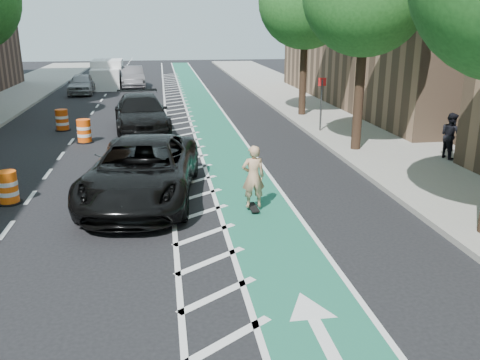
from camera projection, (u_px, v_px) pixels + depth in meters
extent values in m
plane|color=black|center=(138.00, 266.00, 10.40)|extent=(120.00, 120.00, 0.00)
cube|color=#1C634C|center=(224.00, 147.00, 20.27)|extent=(2.00, 90.00, 0.01)
cube|color=silver|center=(186.00, 149.00, 20.05)|extent=(1.40, 90.00, 0.01)
cube|color=gray|center=(378.00, 140.00, 21.19)|extent=(5.00, 90.00, 0.15)
cube|color=gray|center=(322.00, 142.00, 20.84)|extent=(0.12, 90.00, 0.16)
cylinder|color=#382619|center=(364.00, 97.00, 18.44)|extent=(0.36, 0.36, 4.40)
cylinder|color=#382619|center=(304.00, 75.00, 25.99)|extent=(0.36, 0.36, 4.40)
sphere|color=#1E541C|center=(307.00, 1.00, 24.92)|extent=(4.20, 4.20, 4.20)
cylinder|color=#4C4C4C|center=(321.00, 107.00, 22.47)|extent=(0.08, 0.08, 2.40)
cube|color=red|center=(322.00, 82.00, 22.14)|extent=(0.35, 0.02, 0.35)
cube|color=black|center=(253.00, 207.00, 13.48)|extent=(0.24, 0.76, 0.03)
cylinder|color=black|center=(248.00, 206.00, 13.72)|extent=(0.03, 0.06, 0.06)
cylinder|color=black|center=(254.00, 206.00, 13.75)|extent=(0.03, 0.06, 0.06)
cylinder|color=black|center=(252.00, 213.00, 13.25)|extent=(0.03, 0.06, 0.06)
cylinder|color=black|center=(258.00, 212.00, 13.28)|extent=(0.03, 0.06, 0.06)
imported|color=tan|center=(253.00, 177.00, 13.23)|extent=(0.62, 0.42, 1.67)
imported|color=black|center=(142.00, 170.00, 14.12)|extent=(3.59, 6.41, 1.69)
imported|color=black|center=(141.00, 113.00, 23.05)|extent=(2.83, 5.88, 1.65)
imported|color=#9C9DA2|center=(82.00, 84.00, 35.28)|extent=(1.73, 4.13, 1.40)
imported|color=#59585D|center=(132.00, 77.00, 38.70)|extent=(2.21, 5.02, 1.60)
imported|color=black|center=(451.00, 136.00, 17.89)|extent=(0.73, 0.87, 1.63)
cube|color=white|center=(108.00, 73.00, 39.28)|extent=(2.30, 3.29, 2.03)
cube|color=white|center=(106.00, 80.00, 37.06)|extent=(2.06, 1.66, 1.52)
cylinder|color=black|center=(93.00, 86.00, 36.65)|extent=(0.27, 0.72, 0.71)
cylinder|color=black|center=(119.00, 86.00, 36.95)|extent=(0.27, 0.72, 0.71)
cylinder|color=black|center=(97.00, 81.00, 40.09)|extent=(0.27, 0.72, 0.71)
cylinder|color=black|center=(121.00, 81.00, 40.39)|extent=(0.27, 0.72, 0.71)
cylinder|color=#FF5F0D|center=(8.00, 187.00, 13.90)|extent=(0.53, 0.53, 0.91)
cylinder|color=silver|center=(9.00, 193.00, 13.95)|extent=(0.54, 0.54, 0.12)
cylinder|color=silver|center=(7.00, 183.00, 13.87)|extent=(0.54, 0.54, 0.12)
cylinder|color=black|center=(10.00, 202.00, 14.03)|extent=(0.67, 0.67, 0.04)
cylinder|color=#FB540D|center=(84.00, 131.00, 20.99)|extent=(0.56, 0.56, 0.97)
cylinder|color=silver|center=(85.00, 135.00, 21.04)|extent=(0.57, 0.57, 0.13)
cylinder|color=silver|center=(84.00, 128.00, 20.95)|extent=(0.57, 0.57, 0.13)
cylinder|color=black|center=(85.00, 142.00, 21.13)|extent=(0.71, 0.71, 0.04)
cylinder|color=#D6480B|center=(62.00, 120.00, 23.37)|extent=(0.56, 0.56, 0.97)
cylinder|color=silver|center=(62.00, 123.00, 23.41)|extent=(0.57, 0.57, 0.13)
cylinder|color=silver|center=(62.00, 117.00, 23.32)|extent=(0.57, 0.57, 0.13)
cylinder|color=black|center=(63.00, 130.00, 23.50)|extent=(0.71, 0.71, 0.04)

